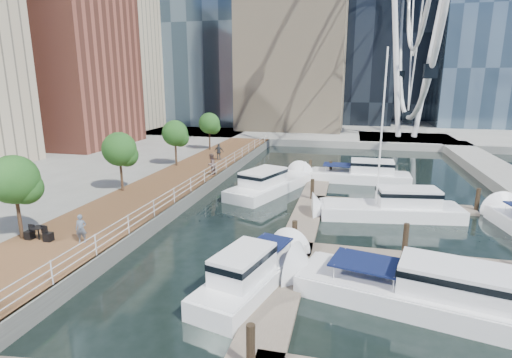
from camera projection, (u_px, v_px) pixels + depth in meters
name	position (u px, v px, depth m)	size (l,w,h in m)	color
ground	(189.00, 325.00, 15.67)	(520.00, 520.00, 0.00)	black
boardwalk	(157.00, 195.00, 31.75)	(6.00, 60.00, 1.00)	brown
seawall	(192.00, 198.00, 31.07)	(0.25, 60.00, 1.00)	#595954
land_far	(331.00, 114.00, 111.90)	(200.00, 114.00, 1.00)	gray
pier	(406.00, 140.00, 61.50)	(14.00, 12.00, 1.00)	gray
railing	(191.00, 185.00, 30.85)	(0.10, 60.00, 1.05)	white
floating_docks	(384.00, 238.00, 23.17)	(16.00, 34.00, 2.60)	#6D6051
midrise_condos	(1.00, 45.00, 45.40)	(19.00, 67.00, 28.00)	#BCAD8E
street_trees	(119.00, 149.00, 30.45)	(2.60, 42.60, 4.60)	#3F2B1C
yacht_foreground	(420.00, 307.00, 16.96)	(3.05, 11.40, 2.15)	white
pedestrian_near	(81.00, 229.00, 21.05)	(0.56, 0.37, 1.54)	#515C6D
pedestrian_mid	(211.00, 164.00, 36.34)	(0.96, 0.75, 1.98)	#85655B
pedestrian_far	(219.00, 152.00, 43.53)	(1.04, 0.43, 1.78)	#32373F
moored_yachts	(377.00, 222.00, 27.27)	(23.94, 36.01, 11.50)	white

